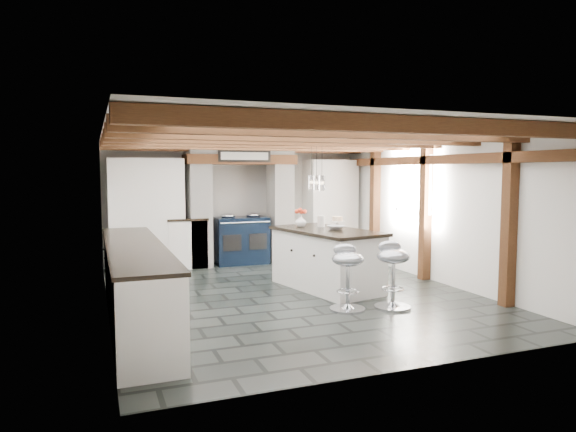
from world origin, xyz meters
name	(u,v)px	position (x,y,z in m)	size (l,w,h in m)	color
ground	(291,294)	(0.00, 0.00, 0.00)	(6.00, 6.00, 0.00)	black
room_shell	(226,214)	(-0.61, 1.42, 1.07)	(6.00, 6.03, 6.00)	white
range_cooker	(241,239)	(0.00, 2.68, 0.47)	(1.00, 0.63, 0.99)	black
kitchen_island	(326,258)	(0.64, 0.18, 0.46)	(1.31, 1.98, 1.20)	white
bar_stool_near	(393,267)	(0.96, -1.16, 0.54)	(0.56, 0.56, 0.87)	silver
bar_stool_far	(348,269)	(0.37, -1.04, 0.53)	(0.55, 0.55, 0.85)	silver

